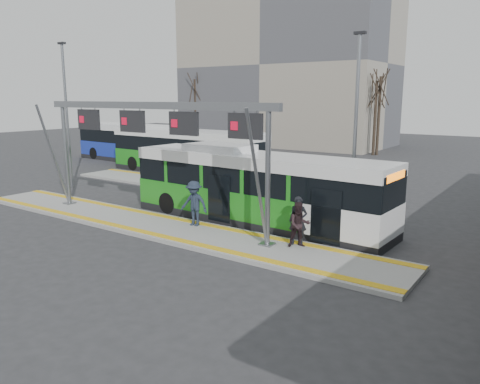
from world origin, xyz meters
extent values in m
plane|color=#2D2D30|center=(0.00, 0.00, 0.00)|extent=(120.00, 120.00, 0.00)
cube|color=gray|center=(0.00, 0.00, 0.07)|extent=(22.00, 3.00, 0.15)
cube|color=gray|center=(-4.00, 8.00, 0.07)|extent=(20.00, 3.00, 0.15)
cube|color=gold|center=(0.00, 1.15, 0.16)|extent=(22.00, 0.35, 0.02)
cube|color=gold|center=(0.00, -1.15, 0.16)|extent=(22.00, 0.35, 0.02)
cube|color=gold|center=(-4.00, 9.15, 0.16)|extent=(20.00, 0.35, 0.02)
cylinder|color=slate|center=(-6.50, 0.30, 2.67)|extent=(0.20, 0.20, 5.05)
cube|color=slate|center=(-6.50, 0.30, 0.18)|extent=(0.50, 0.50, 0.06)
cylinder|color=slate|center=(-6.50, -0.40, 2.67)|extent=(0.12, 1.46, 4.90)
cylinder|color=slate|center=(5.50, 0.30, 2.67)|extent=(0.20, 0.20, 5.05)
cube|color=slate|center=(5.50, 0.30, 0.18)|extent=(0.50, 0.50, 0.06)
cylinder|color=slate|center=(5.50, -0.40, 2.67)|extent=(0.12, 1.46, 4.90)
cube|color=slate|center=(-0.50, 0.30, 5.20)|extent=(13.00, 0.25, 0.30)
cube|color=black|center=(-4.50, 0.30, 4.50)|extent=(1.50, 0.12, 0.95)
cube|color=red|center=(-4.95, 0.23, 4.50)|extent=(0.32, 0.02, 0.32)
cube|color=black|center=(-1.50, 0.30, 4.50)|extent=(1.50, 0.12, 0.95)
cube|color=red|center=(-1.95, 0.23, 4.50)|extent=(0.32, 0.02, 0.32)
cube|color=black|center=(1.50, 0.30, 4.50)|extent=(1.50, 0.12, 0.95)
cube|color=red|center=(1.05, 0.23, 4.50)|extent=(0.32, 0.02, 0.32)
cube|color=black|center=(4.50, 0.30, 4.50)|extent=(1.50, 0.12, 0.95)
cube|color=red|center=(4.05, 0.23, 4.50)|extent=(0.32, 0.02, 0.32)
cube|color=gray|center=(-14.00, 36.00, 9.00)|extent=(24.00, 12.00, 18.00)
cube|color=black|center=(3.11, 3.16, 0.18)|extent=(12.51, 3.15, 0.36)
cube|color=#1E7D1B|center=(3.11, 3.16, 0.96)|extent=(12.51, 3.15, 1.19)
cube|color=black|center=(3.11, 3.16, 2.07)|extent=(12.50, 3.07, 1.03)
cube|color=white|center=(3.11, 3.16, 2.84)|extent=(12.51, 3.15, 0.52)
cube|color=orange|center=(9.30, 2.90, 2.74)|extent=(0.13, 1.85, 0.29)
cube|color=white|center=(1.05, 3.24, 3.26)|extent=(3.18, 1.97, 0.31)
cylinder|color=black|center=(-1.27, 2.17, 0.52)|extent=(1.05, 0.35, 1.03)
cylinder|color=black|center=(-1.18, 4.51, 0.52)|extent=(1.05, 0.35, 1.03)
cylinder|color=black|center=(6.78, 1.84, 0.52)|extent=(1.05, 0.35, 1.03)
cylinder|color=black|center=(6.88, 4.17, 0.52)|extent=(1.05, 0.35, 1.03)
cube|color=black|center=(-8.47, 11.73, 0.19)|extent=(12.86, 2.99, 0.37)
cube|color=#1E7D1B|center=(-8.47, 11.73, 0.99)|extent=(12.86, 2.99, 1.23)
cube|color=black|center=(-8.47, 11.73, 2.14)|extent=(12.86, 2.91, 1.07)
cube|color=white|center=(-8.47, 11.73, 2.94)|extent=(12.86, 2.99, 0.53)
cylinder|color=black|center=(-12.98, 10.61, 0.53)|extent=(1.07, 0.34, 1.07)
cylinder|color=black|center=(-12.93, 13.03, 0.53)|extent=(1.07, 0.34, 1.07)
cylinder|color=black|center=(-4.65, 10.43, 0.53)|extent=(1.07, 0.34, 1.07)
cylinder|color=black|center=(-4.60, 12.86, 0.53)|extent=(1.07, 0.34, 1.07)
cube|color=black|center=(-16.58, 14.21, 0.19)|extent=(12.40, 3.17, 0.37)
cube|color=#1A2F9E|center=(-16.58, 14.21, 0.99)|extent=(12.40, 3.17, 1.23)
cube|color=black|center=(-16.58, 14.21, 2.14)|extent=(12.40, 3.09, 1.07)
cube|color=white|center=(-16.58, 14.21, 2.94)|extent=(12.40, 3.17, 0.54)
cylinder|color=black|center=(-20.93, 13.15, 0.54)|extent=(1.08, 0.36, 1.07)
cylinder|color=black|center=(-20.84, 15.58, 0.54)|extent=(1.08, 0.36, 1.07)
cylinder|color=black|center=(-12.93, 12.86, 0.54)|extent=(1.08, 0.36, 1.07)
cylinder|color=black|center=(-12.85, 15.29, 0.54)|extent=(1.08, 0.36, 1.07)
imported|color=black|center=(6.41, 0.99, 1.06)|extent=(0.77, 0.64, 1.82)
imported|color=black|center=(6.57, 0.79, 0.99)|extent=(1.03, 1.02, 1.67)
imported|color=#1E2837|center=(1.54, 0.80, 1.11)|extent=(1.34, 0.90, 1.93)
cylinder|color=#382B21|center=(-1.17, 30.62, 3.53)|extent=(0.28, 0.28, 7.06)
cylinder|color=#382B21|center=(-0.91, 30.87, 3.73)|extent=(0.28, 0.28, 7.46)
cylinder|color=#382B21|center=(-23.18, 30.03, 3.82)|extent=(0.28, 0.28, 7.65)
cylinder|color=slate|center=(-10.82, 3.52, 4.33)|extent=(0.16, 0.16, 8.65)
cube|color=black|center=(-10.82, 3.52, 8.65)|extent=(0.50, 0.25, 0.12)
cylinder|color=slate|center=(6.46, 6.09, 4.11)|extent=(0.16, 0.16, 8.23)
cube|color=black|center=(6.46, 6.09, 8.23)|extent=(0.50, 0.25, 0.12)
camera|label=1|loc=(14.24, -13.91, 5.55)|focal=35.00mm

